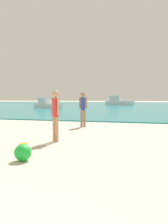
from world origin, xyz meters
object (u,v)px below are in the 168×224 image
object	(u,v)px
person_standing	(55,113)
person_distant	(83,107)
boat_near	(47,104)
boat_far	(119,102)
frisbee	(23,144)
beach_ball	(23,153)

from	to	relation	value
person_standing	person_distant	world-z (taller)	person_distant
boat_near	boat_far	distance (m)	16.30
frisbee	boat_near	size ratio (longest dim) A/B	0.06
person_standing	person_distant	bearing A→B (deg)	-54.55
frisbee	person_distant	xyz separation A→B (m)	(0.55, 4.47, 0.89)
boat_near	boat_far	xyz separation A→B (m)	(7.16, 14.64, 0.12)
person_standing	frisbee	distance (m)	1.31
frisbee	beach_ball	bearing A→B (deg)	-60.73
person_standing	boat_near	size ratio (longest dim) A/B	0.39
frisbee	boat_far	xyz separation A→B (m)	(-1.83, 36.42, 0.62)
boat_near	beach_ball	xyz separation A→B (m)	(9.92, -23.44, -0.33)
person_distant	boat_near	distance (m)	19.76
frisbee	beach_ball	distance (m)	1.92
frisbee	boat_near	xyz separation A→B (m)	(-8.99, 21.78, 0.50)
boat_near	person_standing	bearing A→B (deg)	-42.72
person_distant	boat_near	world-z (taller)	person_distant
person_distant	frisbee	bearing A→B (deg)	71.98
frisbee	boat_near	world-z (taller)	boat_near
beach_ball	person_distant	bearing A→B (deg)	93.62
beach_ball	person_standing	bearing A→B (deg)	94.83
boat_far	beach_ball	distance (m)	38.19
person_standing	beach_ball	distance (m)	2.43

